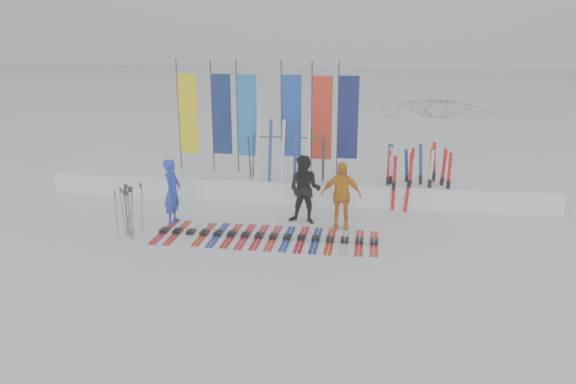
% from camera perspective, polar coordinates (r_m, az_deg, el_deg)
% --- Properties ---
extents(ground, '(120.00, 120.00, 0.00)m').
position_cam_1_polar(ground, '(11.84, -2.14, -6.77)').
color(ground, white).
rests_on(ground, ground).
extents(snow_bank, '(14.00, 1.60, 0.60)m').
position_cam_1_polar(snow_bank, '(16.03, 0.91, 0.61)').
color(snow_bank, white).
rests_on(snow_bank, ground).
extents(person_blue, '(0.39, 0.59, 1.60)m').
position_cam_1_polar(person_blue, '(14.00, -11.65, 0.06)').
color(person_blue, '#2139C1').
rests_on(person_blue, ground).
extents(person_black, '(0.92, 0.76, 1.70)m').
position_cam_1_polar(person_black, '(13.69, 1.72, 0.23)').
color(person_black, black).
rests_on(person_black, ground).
extents(person_yellow, '(0.98, 0.46, 1.64)m').
position_cam_1_polar(person_yellow, '(13.39, 5.40, -0.35)').
color(person_yellow, orange).
rests_on(person_yellow, ground).
extents(tent_canopy, '(4.04, 4.08, 2.88)m').
position_cam_1_polar(tent_canopy, '(16.37, 14.71, 4.52)').
color(tent_canopy, white).
rests_on(tent_canopy, ground).
extents(ski_row, '(5.08, 1.68, 0.07)m').
position_cam_1_polar(ski_row, '(12.95, -2.24, -4.53)').
color(ski_row, '#B10E15').
rests_on(ski_row, ground).
extents(pole_cluster, '(0.52, 0.54, 1.26)m').
position_cam_1_polar(pole_cluster, '(13.35, -15.91, -1.94)').
color(pole_cluster, '#595B60').
rests_on(pole_cluster, ground).
extents(feather_flags, '(5.19, 0.32, 3.20)m').
position_cam_1_polar(feather_flags, '(15.99, -2.07, 7.69)').
color(feather_flags, '#383A3F').
rests_on(feather_flags, ground).
extents(ski_rack, '(2.04, 0.80, 1.23)m').
position_cam_1_polar(ski_rack, '(15.41, -0.09, 4.12)').
color(ski_rack, '#383A3F').
rests_on(ski_rack, ground).
extents(upright_skis, '(1.64, 1.10, 1.70)m').
position_cam_1_polar(upright_skis, '(15.39, 12.71, 1.46)').
color(upright_skis, red).
rests_on(upright_skis, ground).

